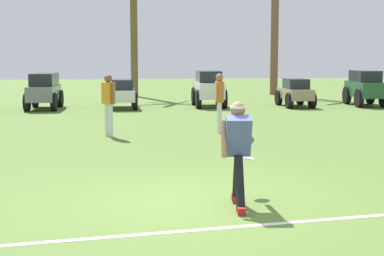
{
  "coord_description": "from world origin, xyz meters",
  "views": [
    {
      "loc": [
        -1.02,
        -7.98,
        2.09
      ],
      "look_at": [
        0.18,
        1.24,
        0.9
      ],
      "focal_mm": 55.0,
      "sensor_mm": 36.0,
      "label": 1
    }
  ],
  "objects_px": {
    "parked_car_slot_e": "(209,88)",
    "palm_tree_left_of_centre": "(134,14)",
    "teammate_near_sideline": "(108,99)",
    "parked_car_slot_g": "(365,87)",
    "parked_car_slot_d": "(122,94)",
    "frisbee_in_flight": "(246,157)",
    "teammate_midfield": "(219,97)",
    "frisbee_thrower": "(238,148)",
    "palm_tree_right_of_centre": "(275,14)",
    "parked_car_slot_c": "(44,90)",
    "parked_car_slot_f": "(295,92)"
  },
  "relations": [
    {
      "from": "parked_car_slot_c",
      "to": "parked_car_slot_d",
      "type": "xyz_separation_m",
      "value": [
        2.91,
        -0.14,
        -0.16
      ]
    },
    {
      "from": "parked_car_slot_e",
      "to": "parked_car_slot_g",
      "type": "height_order",
      "value": "same"
    },
    {
      "from": "parked_car_slot_d",
      "to": "teammate_near_sideline",
      "type": "bearing_deg",
      "value": -93.32
    },
    {
      "from": "frisbee_thrower",
      "to": "frisbee_in_flight",
      "type": "xyz_separation_m",
      "value": [
        0.26,
        0.65,
        -0.25
      ]
    },
    {
      "from": "frisbee_thrower",
      "to": "palm_tree_right_of_centre",
      "type": "distance_m",
      "value": 22.43
    },
    {
      "from": "parked_car_slot_c",
      "to": "parked_car_slot_g",
      "type": "bearing_deg",
      "value": -0.97
    },
    {
      "from": "parked_car_slot_e",
      "to": "palm_tree_left_of_centre",
      "type": "xyz_separation_m",
      "value": [
        -2.7,
        6.0,
        3.19
      ]
    },
    {
      "from": "teammate_near_sideline",
      "to": "parked_car_slot_d",
      "type": "distance_m",
      "value": 7.59
    },
    {
      "from": "parked_car_slot_d",
      "to": "parked_car_slot_e",
      "type": "xyz_separation_m",
      "value": [
        3.37,
        0.32,
        0.18
      ]
    },
    {
      "from": "frisbee_thrower",
      "to": "palm_tree_right_of_centre",
      "type": "xyz_separation_m",
      "value": [
        6.32,
        21.28,
        3.25
      ]
    },
    {
      "from": "parked_car_slot_e",
      "to": "palm_tree_right_of_centre",
      "type": "xyz_separation_m",
      "value": [
        4.33,
        6.25,
        3.31
      ]
    },
    {
      "from": "teammate_near_sideline",
      "to": "parked_car_slot_f",
      "type": "bearing_deg",
      "value": 45.99
    },
    {
      "from": "parked_car_slot_f",
      "to": "palm_tree_left_of_centre",
      "type": "height_order",
      "value": "palm_tree_left_of_centre"
    },
    {
      "from": "teammate_midfield",
      "to": "parked_car_slot_e",
      "type": "distance_m",
      "value": 7.75
    },
    {
      "from": "teammate_near_sideline",
      "to": "parked_car_slot_d",
      "type": "xyz_separation_m",
      "value": [
        0.44,
        7.57,
        -0.38
      ]
    },
    {
      "from": "parked_car_slot_e",
      "to": "frisbee_in_flight",
      "type": "bearing_deg",
      "value": -96.86
    },
    {
      "from": "parked_car_slot_c",
      "to": "teammate_near_sideline",
      "type": "bearing_deg",
      "value": -72.2
    },
    {
      "from": "parked_car_slot_c",
      "to": "parked_car_slot_f",
      "type": "height_order",
      "value": "parked_car_slot_c"
    },
    {
      "from": "teammate_near_sideline",
      "to": "parked_car_slot_d",
      "type": "height_order",
      "value": "teammate_near_sideline"
    },
    {
      "from": "palm_tree_right_of_centre",
      "to": "parked_car_slot_d",
      "type": "bearing_deg",
      "value": -139.5
    },
    {
      "from": "parked_car_slot_g",
      "to": "palm_tree_right_of_centre",
      "type": "distance_m",
      "value": 7.67
    },
    {
      "from": "frisbee_thrower",
      "to": "parked_car_slot_e",
      "type": "height_order",
      "value": "frisbee_thrower"
    },
    {
      "from": "parked_car_slot_d",
      "to": "parked_car_slot_g",
      "type": "bearing_deg",
      "value": -0.44
    },
    {
      "from": "teammate_midfield",
      "to": "parked_car_slot_e",
      "type": "xyz_separation_m",
      "value": [
        0.94,
        7.69,
        -0.2
      ]
    },
    {
      "from": "frisbee_in_flight",
      "to": "parked_car_slot_d",
      "type": "relative_size",
      "value": 0.13
    },
    {
      "from": "parked_car_slot_g",
      "to": "palm_tree_right_of_centre",
      "type": "xyz_separation_m",
      "value": [
        -1.93,
        6.65,
        3.31
      ]
    },
    {
      "from": "teammate_midfield",
      "to": "parked_car_slot_d",
      "type": "height_order",
      "value": "teammate_midfield"
    },
    {
      "from": "teammate_midfield",
      "to": "palm_tree_left_of_centre",
      "type": "xyz_separation_m",
      "value": [
        -1.76,
        13.68,
        2.99
      ]
    },
    {
      "from": "frisbee_in_flight",
      "to": "parked_car_slot_f",
      "type": "height_order",
      "value": "parked_car_slot_f"
    },
    {
      "from": "parked_car_slot_d",
      "to": "parked_car_slot_g",
      "type": "height_order",
      "value": "parked_car_slot_g"
    },
    {
      "from": "parked_car_slot_f",
      "to": "parked_car_slot_g",
      "type": "relative_size",
      "value": 0.91
    },
    {
      "from": "teammate_midfield",
      "to": "parked_car_slot_g",
      "type": "relative_size",
      "value": 0.64
    },
    {
      "from": "frisbee_in_flight",
      "to": "teammate_midfield",
      "type": "bearing_deg",
      "value": 83.3
    },
    {
      "from": "frisbee_thrower",
      "to": "frisbee_in_flight",
      "type": "distance_m",
      "value": 0.75
    },
    {
      "from": "parked_car_slot_d",
      "to": "teammate_midfield",
      "type": "bearing_deg",
      "value": -71.8
    },
    {
      "from": "teammate_midfield",
      "to": "parked_car_slot_e",
      "type": "relative_size",
      "value": 0.65
    },
    {
      "from": "parked_car_slot_d",
      "to": "palm_tree_left_of_centre",
      "type": "height_order",
      "value": "palm_tree_left_of_centre"
    },
    {
      "from": "frisbee_in_flight",
      "to": "palm_tree_right_of_centre",
      "type": "xyz_separation_m",
      "value": [
        6.06,
        20.62,
        3.49
      ]
    },
    {
      "from": "teammate_near_sideline",
      "to": "frisbee_in_flight",
      "type": "bearing_deg",
      "value": -72.22
    },
    {
      "from": "parked_car_slot_f",
      "to": "parked_car_slot_g",
      "type": "xyz_separation_m",
      "value": [
        2.9,
        0.08,
        0.18
      ]
    },
    {
      "from": "parked_car_slot_c",
      "to": "parked_car_slot_g",
      "type": "height_order",
      "value": "parked_car_slot_g"
    },
    {
      "from": "parked_car_slot_c",
      "to": "palm_tree_left_of_centre",
      "type": "height_order",
      "value": "palm_tree_left_of_centre"
    },
    {
      "from": "palm_tree_left_of_centre",
      "to": "palm_tree_right_of_centre",
      "type": "bearing_deg",
      "value": 2.09
    },
    {
      "from": "teammate_near_sideline",
      "to": "parked_car_slot_g",
      "type": "bearing_deg",
      "value": 36.69
    },
    {
      "from": "frisbee_in_flight",
      "to": "palm_tree_right_of_centre",
      "type": "relative_size",
      "value": 0.04
    },
    {
      "from": "parked_car_slot_c",
      "to": "parked_car_slot_e",
      "type": "relative_size",
      "value": 1.03
    },
    {
      "from": "teammate_near_sideline",
      "to": "palm_tree_right_of_centre",
      "type": "relative_size",
      "value": 0.21
    },
    {
      "from": "parked_car_slot_e",
      "to": "palm_tree_right_of_centre",
      "type": "distance_m",
      "value": 8.29
    },
    {
      "from": "teammate_near_sideline",
      "to": "parked_car_slot_g",
      "type": "relative_size",
      "value": 0.64
    },
    {
      "from": "frisbee_in_flight",
      "to": "teammate_near_sideline",
      "type": "height_order",
      "value": "teammate_near_sideline"
    }
  ]
}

